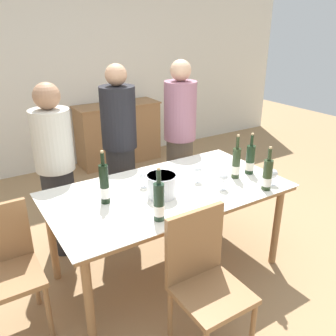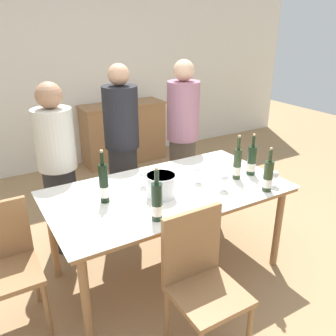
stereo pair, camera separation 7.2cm
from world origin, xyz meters
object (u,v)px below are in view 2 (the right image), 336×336
object	(u,v)px
ice_bucket	(161,185)
wine_bottle_0	(157,202)
dining_table	(168,197)
person_guest_right	(183,140)
wine_bottle_1	(237,164)
chair_near_front	(200,275)
wine_glass_0	(223,178)
wine_bottle_4	(104,184)
chair_left_end	(3,260)
person_host	(59,171)
wine_bottle_3	(252,161)
wine_bottle_2	(268,177)
wine_glass_4	(198,171)
wine_glass_2	(163,174)
wine_glass_1	(274,175)
person_guest_left	(122,151)
wine_glass_3	(144,176)
sideboard_cabinet	(124,133)

from	to	relation	value
ice_bucket	wine_bottle_0	distance (m)	0.34
dining_table	person_guest_right	world-z (taller)	person_guest_right
wine_bottle_1	chair_near_front	bearing A→B (deg)	-142.19
dining_table	ice_bucket	size ratio (longest dim) A/B	8.26
wine_bottle_0	wine_bottle_1	xyz separation A→B (m)	(0.89, 0.24, -0.00)
wine_bottle_0	wine_glass_0	xyz separation A→B (m)	(0.66, 0.13, -0.03)
wine_bottle_4	chair_left_end	size ratio (longest dim) A/B	0.45
wine_bottle_1	person_host	distance (m)	1.54
person_host	wine_bottle_3	bearing A→B (deg)	-32.41
wine_bottle_2	chair_left_end	world-z (taller)	wine_bottle_2
wine_bottle_4	chair_left_end	world-z (taller)	wine_bottle_4
dining_table	wine_bottle_3	bearing A→B (deg)	-7.97
person_guest_right	wine_glass_4	bearing A→B (deg)	-115.14
chair_left_end	wine_glass_2	bearing A→B (deg)	0.85
wine_bottle_1	wine_glass_4	xyz separation A→B (m)	(-0.32, 0.10, -0.03)
person_host	wine_bottle_4	bearing A→B (deg)	-78.61
wine_bottle_1	wine_glass_0	world-z (taller)	wine_bottle_1
ice_bucket	chair_near_front	xyz separation A→B (m)	(-0.09, -0.66, -0.33)
wine_glass_1	person_guest_left	world-z (taller)	person_guest_left
wine_bottle_0	wine_bottle_2	size ratio (longest dim) A/B	1.06
wine_bottle_0	person_guest_left	distance (m)	1.26
wine_bottle_4	wine_bottle_1	bearing A→B (deg)	-8.81
wine_bottle_0	wine_glass_1	world-z (taller)	wine_bottle_0
wine_glass_4	wine_bottle_0	bearing A→B (deg)	-148.75
wine_bottle_3	chair_left_end	distance (m)	2.03
wine_bottle_1	wine_glass_0	distance (m)	0.26
wine_bottle_2	person_guest_right	size ratio (longest dim) A/B	0.21
wine_glass_3	person_guest_right	distance (m)	1.05
dining_table	person_guest_right	distance (m)	1.06
wine_glass_3	wine_glass_2	bearing A→B (deg)	-15.32
wine_glass_2	wine_bottle_3	bearing A→B (deg)	-15.60
person_guest_left	sideboard_cabinet	bearing A→B (deg)	66.17
person_host	person_guest_left	world-z (taller)	person_guest_left
dining_table	wine_bottle_2	size ratio (longest dim) A/B	5.31
wine_bottle_0	person_guest_right	xyz separation A→B (m)	(0.96, 1.17, -0.07)
wine_glass_3	person_guest_right	bearing A→B (deg)	40.32
wine_glass_2	chair_near_front	xyz separation A→B (m)	(-0.21, -0.83, -0.32)
wine_bottle_2	wine_glass_4	distance (m)	0.55
wine_bottle_0	wine_glass_2	bearing A→B (deg)	55.91
sideboard_cabinet	wine_bottle_1	size ratio (longest dim) A/B	3.28
wine_bottle_3	wine_bottle_4	bearing A→B (deg)	172.52
wine_glass_0	wine_bottle_4	bearing A→B (deg)	161.74
wine_bottle_0	chair_left_end	distance (m)	1.10
wine_bottle_3	wine_glass_2	size ratio (longest dim) A/B	2.75
wine_bottle_0	person_guest_right	world-z (taller)	person_guest_right
chair_near_front	chair_left_end	bearing A→B (deg)	141.68
wine_bottle_0	wine_glass_3	size ratio (longest dim) A/B	2.70
wine_bottle_0	wine_bottle_4	bearing A→B (deg)	116.37
chair_near_front	chair_left_end	size ratio (longest dim) A/B	1.05
dining_table	wine_bottle_4	bearing A→B (deg)	173.27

